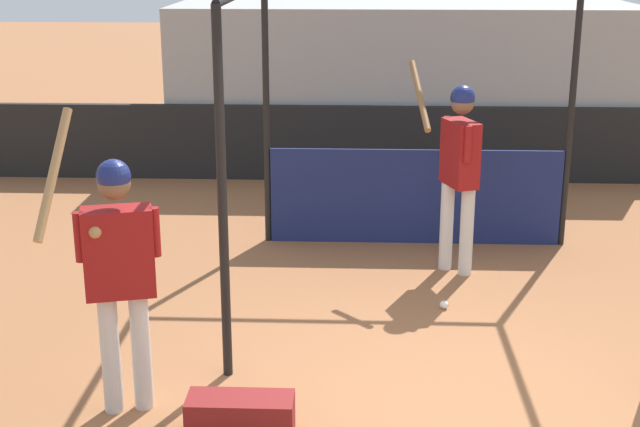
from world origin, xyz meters
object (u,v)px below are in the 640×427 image
(player_waiting, at_px, (118,262))
(equipment_bag, at_px, (240,417))
(player_batter, at_px, (458,160))
(baseball, at_px, (444,305))

(player_waiting, distance_m, equipment_bag, 1.30)
(player_waiting, height_order, equipment_bag, player_waiting)
(player_batter, distance_m, baseball, 1.45)
(player_waiting, relative_size, baseball, 28.27)
(equipment_bag, relative_size, baseball, 9.46)
(player_batter, bearing_deg, equipment_bag, 132.24)
(player_batter, xyz_separation_m, baseball, (-0.18, -0.94, -1.09))
(equipment_bag, xyz_separation_m, baseball, (1.53, 2.18, -0.10))
(player_batter, relative_size, equipment_bag, 2.86)
(baseball, bearing_deg, player_waiting, -141.73)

